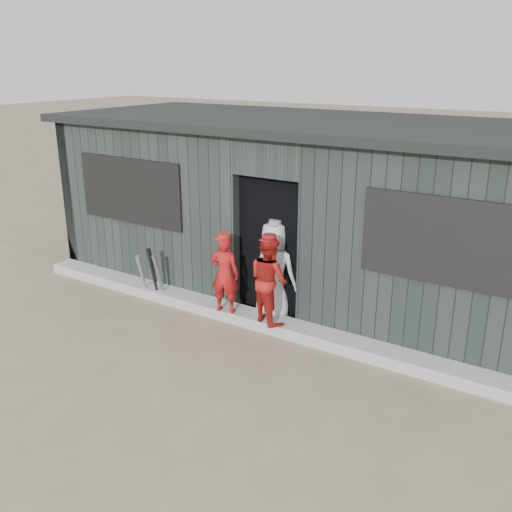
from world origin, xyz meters
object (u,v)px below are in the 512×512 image
Objects in this scene: player_red_left at (225,274)px; player_red_right at (269,280)px; bat_left at (142,276)px; bat_right at (154,274)px; player_grey_back at (275,271)px; bat_mid at (159,277)px; dugout at (316,208)px.

player_red_right is (0.67, 0.06, 0.04)m from player_red_left.
bat_left is 0.21m from bat_right.
bat_mid is at bearing 19.33° from player_grey_back.
player_red_left is at bearing 1.16° from bat_left.
bat_mid is 1.92m from player_red_right.
player_red_left is at bearing -1.19° from bat_mid.
player_red_right is (1.89, 0.03, 0.35)m from bat_mid.
bat_mid is at bearing 13.47° from bat_right.
bat_mid is at bearing 10.92° from bat_left.
bat_left is 2.21m from player_red_right.
player_red_left is at bearing -0.15° from bat_right.
dugout is at bearing 46.04° from bat_right.
player_red_left reaches higher than bat_left.
bat_left is at bearing -170.27° from bat_right.
player_grey_back is at bearing -44.92° from player_red_right.
player_red_left is (1.22, -0.03, 0.31)m from bat_mid.
bat_mid is 0.71× the size of player_red_left.
bat_left is 0.88× the size of bat_right.
player_red_left reaches higher than bat_right.
bat_right is 0.60× the size of player_grey_back.
bat_mid is (0.29, 0.06, 0.02)m from bat_left.
bat_right is 1.34m from player_red_left.
dugout is (1.66, 1.79, 0.90)m from bat_mid.
dugout reaches higher than player_grey_back.
bat_mid is 1.82m from player_grey_back.
player_red_right is (1.98, 0.05, 0.32)m from bat_right.
player_red_left is (1.31, -0.00, 0.28)m from bat_right.
player_red_left reaches higher than bat_mid.
bat_right is 0.10× the size of dugout.
bat_left is at bearing -13.57° from player_red_left.
player_red_left is 0.78× the size of player_grey_back.
bat_right is at bearing 9.73° from bat_left.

